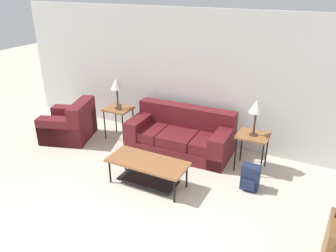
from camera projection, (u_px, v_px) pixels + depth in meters
wall_back at (209, 80)px, 6.23m from camera, size 8.84×0.06×2.60m
couch at (181, 136)px, 6.30m from camera, size 1.99×0.97×0.82m
armchair at (70, 125)px, 6.80m from camera, size 1.16×1.17×0.80m
coffee_table at (148, 167)px, 5.20m from camera, size 1.29×0.56×0.44m
side_table_left at (118, 112)px, 6.70m from camera, size 0.53×0.47×0.66m
side_table_right at (253, 139)px, 5.55m from camera, size 0.53×0.47×0.66m
table_lamp_left at (117, 85)px, 6.46m from camera, size 0.24×0.24×0.63m
table_lamp_right at (257, 107)px, 5.32m from camera, size 0.24×0.24×0.63m
backpack at (250, 178)px, 5.15m from camera, size 0.27×0.26×0.41m
picture_frame at (119, 107)px, 6.55m from camera, size 0.10×0.04×0.13m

